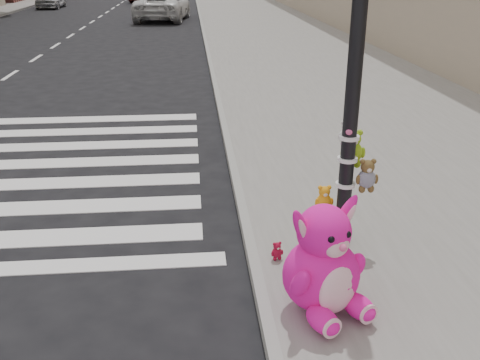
{
  "coord_description": "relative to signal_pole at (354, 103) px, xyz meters",
  "views": [
    {
      "loc": [
        0.93,
        -3.56,
        3.21
      ],
      "look_at": [
        1.47,
        2.37,
        0.75
      ],
      "focal_mm": 40.0,
      "sensor_mm": 36.0,
      "label": 1
    }
  ],
  "objects": [
    {
      "name": "sidewalk_near",
      "position": [
        2.38,
        8.18,
        -1.75
      ],
      "size": [
        7.0,
        80.0,
        0.14
      ],
      "primitive_type": "cube",
      "color": "slate",
      "rests_on": "ground"
    },
    {
      "name": "curb_edge",
      "position": [
        -1.07,
        8.18,
        -1.75
      ],
      "size": [
        0.12,
        80.0,
        0.15
      ],
      "primitive_type": "cube",
      "color": "gray",
      "rests_on": "ground"
    },
    {
      "name": "signal_pole",
      "position": [
        0.0,
        0.0,
        0.0
      ],
      "size": [
        0.66,
        0.5,
        4.0
      ],
      "color": "black",
      "rests_on": "sidewalk_near"
    },
    {
      "name": "pink_bunny",
      "position": [
        -0.54,
        -1.25,
        -1.21
      ],
      "size": [
        0.96,
        1.03,
        1.13
      ],
      "rotation": [
        0.0,
        0.0,
        0.42
      ],
      "color": "#FF15A6",
      "rests_on": "sidewalk_near"
    },
    {
      "name": "red_teddy",
      "position": [
        -0.82,
        -0.31,
        -1.57
      ],
      "size": [
        0.17,
        0.13,
        0.22
      ],
      "primitive_type": null,
      "rotation": [
        0.0,
        0.0,
        0.24
      ],
      "color": "maroon",
      "rests_on": "sidewalk_near"
    },
    {
      "name": "car_white_near",
      "position": [
        -3.19,
        26.71,
        -1.03
      ],
      "size": [
        3.26,
        5.92,
        1.57
      ],
      "primitive_type": "imported",
      "rotation": [
        0.0,
        0.0,
        3.02
      ],
      "color": "silver",
      "rests_on": "ground"
    }
  ]
}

